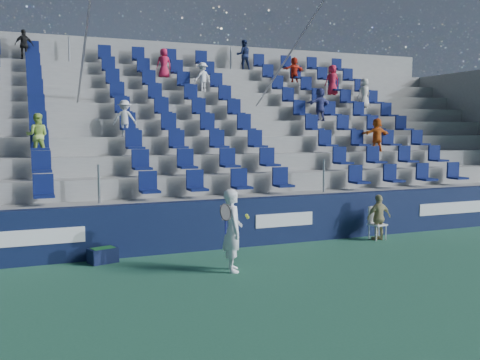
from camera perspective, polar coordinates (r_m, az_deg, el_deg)
name	(u,v)px	position (r m, az deg, el deg)	size (l,w,h in m)	color
ground	(285,281)	(10.52, 4.82, -10.63)	(70.00, 70.00, 0.00)	#2A6349
sponsor_wall	(227,223)	(13.20, -1.37, -4.66)	(24.00, 0.32, 1.20)	#101A3C
grandstand	(173,153)	(17.87, -7.17, 2.87)	(24.00, 8.17, 6.63)	#979893
tennis_player	(233,230)	(10.98, -0.78, -5.38)	(0.69, 0.69, 1.70)	white
line_judge_chair	(376,220)	(14.69, 14.26, -4.20)	(0.45, 0.46, 0.87)	white
line_judge	(379,217)	(14.56, 14.60, -3.87)	(0.71, 0.29, 1.21)	tan
ball_bin	(103,254)	(12.16, -14.42, -7.70)	(0.68, 0.54, 0.33)	#0F1739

